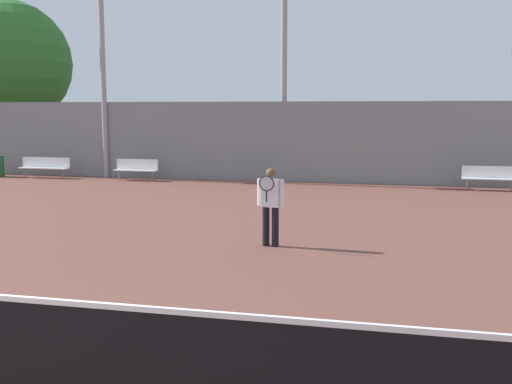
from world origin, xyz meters
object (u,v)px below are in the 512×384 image
(light_pole_center_back, at_px, (102,27))
(bench_courtside_far, at_px, (136,168))
(bench_courtside_near, at_px, (45,165))
(bench_adjacent_court, at_px, (490,176))
(tree_green_broad, at_px, (8,63))
(tennis_player, at_px, (271,203))

(light_pole_center_back, bearing_deg, bench_courtside_far, -25.57)
(light_pole_center_back, bearing_deg, bench_courtside_near, -160.58)
(bench_courtside_near, distance_m, bench_adjacent_court, 16.95)
(bench_courtside_far, bearing_deg, tree_green_broad, 147.73)
(light_pole_center_back, xyz_separation_m, tree_green_broad, (-8.03, 5.33, -0.87))
(bench_courtside_near, relative_size, bench_courtside_far, 1.23)
(bench_courtside_near, height_order, tree_green_broad, tree_green_broad)
(bench_courtside_near, bearing_deg, bench_courtside_far, -0.01)
(tennis_player, relative_size, tree_green_broad, 0.19)
(tree_green_broad, bearing_deg, bench_courtside_far, -32.27)
(bench_adjacent_court, xyz_separation_m, light_pole_center_back, (-14.66, 0.81, 5.47))
(bench_courtside_near, bearing_deg, tree_green_broad, 133.09)
(bench_courtside_near, height_order, light_pole_center_back, light_pole_center_back)
(tennis_player, distance_m, bench_courtside_far, 12.39)
(light_pole_center_back, height_order, tree_green_broad, light_pole_center_back)
(tennis_player, bearing_deg, bench_adjacent_court, 66.24)
(bench_courtside_far, distance_m, bench_adjacent_court, 12.98)
(bench_courtside_near, bearing_deg, tennis_player, -41.26)
(bench_courtside_far, bearing_deg, light_pole_center_back, 154.43)
(bench_courtside_far, height_order, light_pole_center_back, light_pole_center_back)
(tennis_player, height_order, light_pole_center_back, light_pole_center_back)
(light_pole_center_back, bearing_deg, tennis_player, -49.91)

